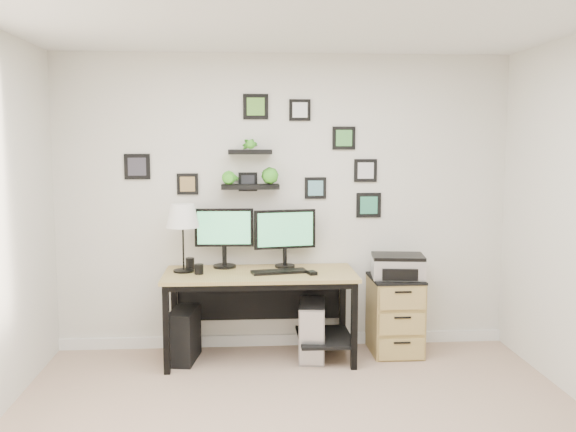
{
  "coord_description": "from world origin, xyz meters",
  "views": [
    {
      "loc": [
        -0.36,
        -3.64,
        1.85
      ],
      "look_at": [
        0.02,
        1.83,
        1.2
      ],
      "focal_mm": 40.0,
      "sensor_mm": 36.0,
      "label": 1
    }
  ],
  "objects": [
    {
      "name": "room",
      "position": [
        0.0,
        1.98,
        0.05
      ],
      "size": [
        4.0,
        4.0,
        4.0
      ],
      "color": "tan",
      "rests_on": "ground"
    },
    {
      "name": "pen_cup",
      "position": [
        -0.82,
        1.82,
        0.8
      ],
      "size": [
        0.07,
        0.07,
        0.1
      ],
      "primitive_type": "cylinder",
      "color": "black",
      "rests_on": "desk"
    },
    {
      "name": "mouse",
      "position": [
        0.2,
        1.51,
        0.76
      ],
      "size": [
        0.09,
        0.11,
        0.03
      ],
      "primitive_type": "cube",
      "rotation": [
        0.0,
        0.0,
        0.27
      ],
      "color": "black",
      "rests_on": "desk"
    },
    {
      "name": "desk",
      "position": [
        -0.19,
        1.67,
        0.63
      ],
      "size": [
        1.6,
        0.7,
        0.75
      ],
      "color": "tan",
      "rests_on": "ground"
    },
    {
      "name": "pc_tower_grey",
      "position": [
        0.22,
        1.64,
        0.24
      ],
      "size": [
        0.27,
        0.5,
        0.48
      ],
      "color": "gray",
      "rests_on": "ground"
    },
    {
      "name": "file_cabinet",
      "position": [
        0.95,
        1.72,
        0.34
      ],
      "size": [
        0.43,
        0.53,
        0.67
      ],
      "color": "tan",
      "rests_on": "ground"
    },
    {
      "name": "monitor_left",
      "position": [
        -0.53,
        1.85,
        1.05
      ],
      "size": [
        0.51,
        0.21,
        0.52
      ],
      "color": "black",
      "rests_on": "desk"
    },
    {
      "name": "mug",
      "position": [
        -0.73,
        1.59,
        0.79
      ],
      "size": [
        0.07,
        0.07,
        0.08
      ],
      "primitive_type": "cylinder",
      "color": "black",
      "rests_on": "desk"
    },
    {
      "name": "wall_decor",
      "position": [
        -0.22,
        1.93,
        1.65
      ],
      "size": [
        2.25,
        0.18,
        1.09
      ],
      "color": "black",
      "rests_on": "ground"
    },
    {
      "name": "printer",
      "position": [
        0.96,
        1.71,
        0.77
      ],
      "size": [
        0.47,
        0.4,
        0.2
      ],
      "color": "silver",
      "rests_on": "file_cabinet"
    },
    {
      "name": "keyboard",
      "position": [
        -0.07,
        1.59,
        0.76
      ],
      "size": [
        0.48,
        0.23,
        0.02
      ],
      "primitive_type": "cube",
      "rotation": [
        0.0,
        0.0,
        0.18
      ],
      "color": "black",
      "rests_on": "desk"
    },
    {
      "name": "monitor_right",
      "position": [
        -0.0,
        1.84,
        1.05
      ],
      "size": [
        0.54,
        0.2,
        0.5
      ],
      "color": "black",
      "rests_on": "desk"
    },
    {
      "name": "table_lamp",
      "position": [
        -0.87,
        1.7,
        1.21
      ],
      "size": [
        0.28,
        0.28,
        0.57
      ],
      "color": "black",
      "rests_on": "desk"
    },
    {
      "name": "pc_tower_black",
      "position": [
        -0.87,
        1.64,
        0.22
      ],
      "size": [
        0.26,
        0.46,
        0.44
      ],
      "primitive_type": "cube",
      "rotation": [
        0.0,
        0.0,
        -0.14
      ],
      "color": "black",
      "rests_on": "ground"
    }
  ]
}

